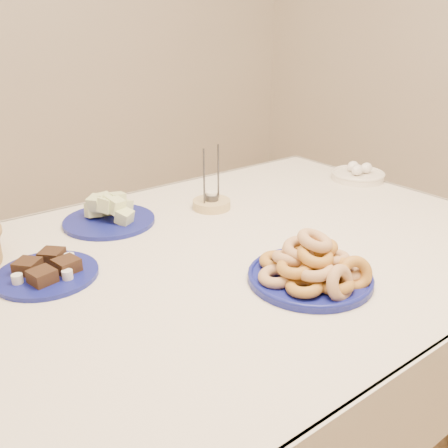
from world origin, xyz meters
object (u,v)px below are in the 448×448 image
at_px(melon_plate, 109,213).
at_px(candle_holder, 212,203).
at_px(donut_platter, 313,268).
at_px(brownie_plate, 47,271).
at_px(egg_bowl, 358,174).
at_px(dining_table, 212,291).

height_order(melon_plate, candle_holder, candle_holder).
xyz_separation_m(donut_platter, candle_holder, (0.09, 0.51, -0.02)).
bearing_deg(melon_plate, candle_holder, -16.69).
bearing_deg(brownie_plate, donut_platter, -39.79).
relative_size(donut_platter, candle_holder, 1.44).
distance_m(melon_plate, brownie_plate, 0.34).
height_order(melon_plate, brownie_plate, melon_plate).
xyz_separation_m(candle_holder, egg_bowl, (0.60, -0.09, 0.00)).
relative_size(melon_plate, brownie_plate, 0.93).
bearing_deg(candle_holder, melon_plate, 163.31).
bearing_deg(brownie_plate, candle_holder, 12.67).
relative_size(candle_holder, egg_bowl, 0.89).
relative_size(donut_platter, melon_plate, 0.99).
bearing_deg(brownie_plate, dining_table, -20.76).
distance_m(brownie_plate, egg_bowl, 1.16).
bearing_deg(donut_platter, brownie_plate, 140.21).
height_order(brownie_plate, candle_holder, candle_holder).
bearing_deg(donut_platter, dining_table, 111.61).
relative_size(dining_table, brownie_plate, 5.55).
bearing_deg(brownie_plate, melon_plate, 39.92).
height_order(donut_platter, melon_plate, donut_platter).
bearing_deg(candle_holder, dining_table, -126.10).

